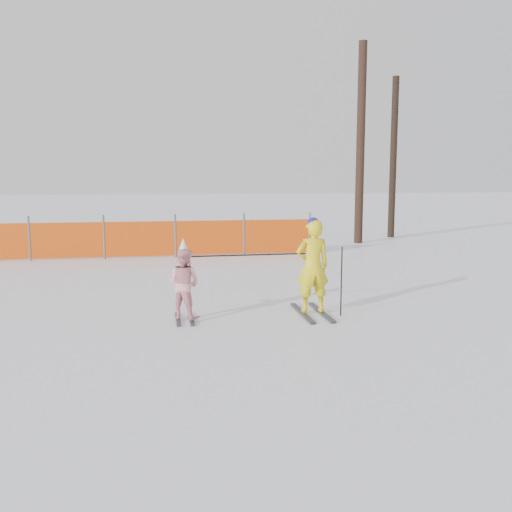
% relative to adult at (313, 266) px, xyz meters
% --- Properties ---
extents(ground, '(120.00, 120.00, 0.00)m').
position_rel_adult_xyz_m(ground, '(-0.94, -0.28, -0.83)').
color(ground, white).
rests_on(ground, ground).
extents(adult, '(0.59, 1.40, 1.67)m').
position_rel_adult_xyz_m(adult, '(0.00, 0.00, 0.00)').
color(adult, black).
rests_on(adult, ground).
extents(child, '(0.72, 0.89, 1.36)m').
position_rel_adult_xyz_m(child, '(-2.18, -0.03, -0.21)').
color(child, black).
rests_on(child, ground).
extents(ski_poles, '(2.52, 0.22, 1.18)m').
position_rel_adult_xyz_m(ski_poles, '(-0.51, -0.09, 0.05)').
color(ski_poles, black).
rests_on(ski_poles, ground).
extents(safety_fence, '(14.28, 0.06, 1.25)m').
position_rel_adult_xyz_m(safety_fence, '(-4.95, 7.24, -0.27)').
color(safety_fence, '#595960').
rests_on(safety_fence, ground).
extents(tree_trunks, '(2.14, 1.80, 6.79)m').
position_rel_adult_xyz_m(tree_trunks, '(5.10, 10.25, 2.40)').
color(tree_trunks, '#311E15').
rests_on(tree_trunks, ground).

